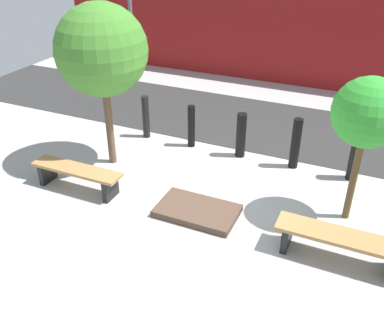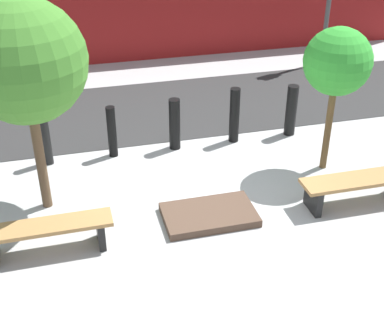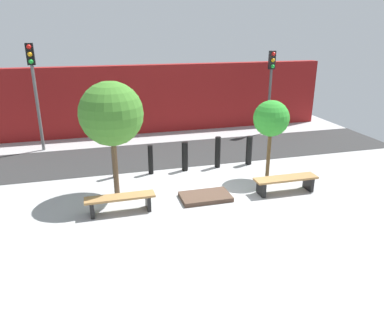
{
  "view_description": "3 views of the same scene",
  "coord_description": "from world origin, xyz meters",
  "px_view_note": "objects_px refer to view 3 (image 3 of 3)",
  "views": [
    {
      "loc": [
        2.43,
        -5.85,
        4.55
      ],
      "look_at": [
        -0.25,
        0.13,
        0.78
      ],
      "focal_mm": 40.0,
      "sensor_mm": 36.0,
      "label": 1
    },
    {
      "loc": [
        -1.94,
        -6.64,
        4.89
      ],
      "look_at": [
        -0.1,
        0.46,
        0.6
      ],
      "focal_mm": 50.0,
      "sensor_mm": 36.0,
      "label": 2
    },
    {
      "loc": [
        -2.95,
        -9.47,
        4.62
      ],
      "look_at": [
        -0.19,
        0.55,
        0.8
      ],
      "focal_mm": 35.0,
      "sensor_mm": 36.0,
      "label": 3
    }
  ],
  "objects_px": {
    "traffic_light_mid_west": "(271,77)",
    "bollard_left": "(151,160)",
    "bollard_center": "(185,156)",
    "bench_left": "(120,201)",
    "traffic_light_west": "(34,79)",
    "planter_bed": "(205,197)",
    "bollard_far_left": "(115,162)",
    "bollard_right": "(218,152)",
    "tree_behind_left_bench": "(111,114)",
    "tree_behind_right_bench": "(271,119)",
    "bench_right": "(286,181)",
    "bollard_far_right": "(249,150)"
  },
  "relations": [
    {
      "from": "bench_left",
      "to": "bollard_center",
      "type": "bearing_deg",
      "value": 46.35
    },
    {
      "from": "planter_bed",
      "to": "bollard_far_left",
      "type": "relative_size",
      "value": 1.38
    },
    {
      "from": "planter_bed",
      "to": "traffic_light_west",
      "type": "height_order",
      "value": "traffic_light_west"
    },
    {
      "from": "bollard_center",
      "to": "traffic_light_west",
      "type": "xyz_separation_m",
      "value": [
        -4.89,
        3.69,
        2.3
      ]
    },
    {
      "from": "bench_right",
      "to": "bollard_left",
      "type": "bearing_deg",
      "value": 144.84
    },
    {
      "from": "bollard_far_right",
      "to": "traffic_light_west",
      "type": "distance_m",
      "value": 8.44
    },
    {
      "from": "bench_left",
      "to": "traffic_light_west",
      "type": "distance_m",
      "value": 7.15
    },
    {
      "from": "bollard_left",
      "to": "bollard_far_right",
      "type": "xyz_separation_m",
      "value": [
        3.53,
        0.0,
        0.02
      ]
    },
    {
      "from": "tree_behind_left_bench",
      "to": "bollard_left",
      "type": "relative_size",
      "value": 3.35
    },
    {
      "from": "bench_left",
      "to": "traffic_light_mid_west",
      "type": "bearing_deg",
      "value": 40.2
    },
    {
      "from": "bollard_far_left",
      "to": "traffic_light_west",
      "type": "relative_size",
      "value": 0.25
    },
    {
      "from": "bollard_left",
      "to": "bollard_center",
      "type": "distance_m",
      "value": 1.18
    },
    {
      "from": "tree_behind_left_bench",
      "to": "tree_behind_right_bench",
      "type": "xyz_separation_m",
      "value": [
        4.82,
        -0.0,
        -0.44
      ]
    },
    {
      "from": "bollard_right",
      "to": "traffic_light_west",
      "type": "xyz_separation_m",
      "value": [
        -6.07,
        3.69,
        2.25
      ]
    },
    {
      "from": "bollard_center",
      "to": "bollard_right",
      "type": "relative_size",
      "value": 0.92
    },
    {
      "from": "tree_behind_right_bench",
      "to": "traffic_light_west",
      "type": "xyz_separation_m",
      "value": [
        -7.3,
        5.06,
        0.84
      ]
    },
    {
      "from": "traffic_light_west",
      "to": "bollard_center",
      "type": "bearing_deg",
      "value": -37.0
    },
    {
      "from": "bench_left",
      "to": "tree_behind_right_bench",
      "type": "height_order",
      "value": "tree_behind_right_bench"
    },
    {
      "from": "bollard_center",
      "to": "bollard_right",
      "type": "height_order",
      "value": "bollard_right"
    },
    {
      "from": "bench_left",
      "to": "tree_behind_left_bench",
      "type": "relative_size",
      "value": 0.56
    },
    {
      "from": "tree_behind_right_bench",
      "to": "traffic_light_mid_west",
      "type": "height_order",
      "value": "traffic_light_mid_west"
    },
    {
      "from": "tree_behind_left_bench",
      "to": "traffic_light_west",
      "type": "relative_size",
      "value": 0.81
    },
    {
      "from": "tree_behind_right_bench",
      "to": "bollard_far_left",
      "type": "height_order",
      "value": "tree_behind_right_bench"
    },
    {
      "from": "tree_behind_right_bench",
      "to": "bollard_far_right",
      "type": "height_order",
      "value": "tree_behind_right_bench"
    },
    {
      "from": "bench_right",
      "to": "bollard_right",
      "type": "bearing_deg",
      "value": 116.13
    },
    {
      "from": "bollard_far_right",
      "to": "bollard_far_left",
      "type": "bearing_deg",
      "value": 180.0
    },
    {
      "from": "bollard_far_right",
      "to": "traffic_light_mid_west",
      "type": "relative_size",
      "value": 0.28
    },
    {
      "from": "bollard_left",
      "to": "bollard_center",
      "type": "height_order",
      "value": "bollard_center"
    },
    {
      "from": "bollard_center",
      "to": "bollard_far_right",
      "type": "height_order",
      "value": "bollard_far_right"
    },
    {
      "from": "bollard_far_left",
      "to": "bollard_right",
      "type": "xyz_separation_m",
      "value": [
        3.53,
        0.0,
        0.03
      ]
    },
    {
      "from": "bollard_far_left",
      "to": "tree_behind_right_bench",
      "type": "bearing_deg",
      "value": -16.06
    },
    {
      "from": "tree_behind_left_bench",
      "to": "bollard_left",
      "type": "xyz_separation_m",
      "value": [
        1.24,
        1.37,
        -1.9
      ]
    },
    {
      "from": "bollard_left",
      "to": "bollard_far_right",
      "type": "relative_size",
      "value": 0.95
    },
    {
      "from": "planter_bed",
      "to": "bollard_far_left",
      "type": "bearing_deg",
      "value": 134.93
    },
    {
      "from": "bench_left",
      "to": "planter_bed",
      "type": "distance_m",
      "value": 2.44
    },
    {
      "from": "bollard_center",
      "to": "bollard_right",
      "type": "xyz_separation_m",
      "value": [
        1.18,
        0.0,
        0.05
      ]
    },
    {
      "from": "planter_bed",
      "to": "tree_behind_left_bench",
      "type": "xyz_separation_m",
      "value": [
        -2.41,
        0.99,
        2.33
      ]
    },
    {
      "from": "tree_behind_right_bench",
      "to": "bollard_right",
      "type": "distance_m",
      "value": 2.32
    },
    {
      "from": "bench_left",
      "to": "bench_right",
      "type": "bearing_deg",
      "value": -0.31
    },
    {
      "from": "bench_left",
      "to": "tree_behind_left_bench",
      "type": "xyz_separation_m",
      "value": [
        0.0,
        1.19,
        2.06
      ]
    },
    {
      "from": "bollard_far_right",
      "to": "traffic_light_mid_west",
      "type": "height_order",
      "value": "traffic_light_mid_west"
    },
    {
      "from": "planter_bed",
      "to": "bollard_far_right",
      "type": "relative_size",
      "value": 1.38
    },
    {
      "from": "tree_behind_left_bench",
      "to": "bollard_far_left",
      "type": "bearing_deg",
      "value": 87.43
    },
    {
      "from": "bench_right",
      "to": "bollard_center",
      "type": "xyz_separation_m",
      "value": [
        -2.41,
        2.56,
        0.15
      ]
    },
    {
      "from": "bollard_left",
      "to": "bollard_right",
      "type": "bearing_deg",
      "value": 0.0
    },
    {
      "from": "traffic_light_mid_west",
      "to": "bollard_center",
      "type": "bearing_deg",
      "value": -143.01
    },
    {
      "from": "bollard_left",
      "to": "traffic_light_mid_west",
      "type": "height_order",
      "value": "traffic_light_mid_west"
    },
    {
      "from": "traffic_light_mid_west",
      "to": "bollard_left",
      "type": "bearing_deg",
      "value": -148.73
    },
    {
      "from": "bench_left",
      "to": "traffic_light_west",
      "type": "xyz_separation_m",
      "value": [
        -2.48,
        6.24,
        2.46
      ]
    },
    {
      "from": "bollard_left",
      "to": "bench_left",
      "type": "bearing_deg",
      "value": -115.82
    }
  ]
}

